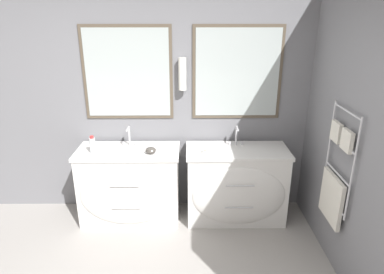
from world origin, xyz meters
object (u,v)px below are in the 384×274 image
object	(u,v)px
vanity_left	(130,185)
toiletry_bottle	(92,145)
amenity_bowl	(151,150)
vanity_right	(236,185)

from	to	relation	value
vanity_left	toiletry_bottle	distance (m)	0.63
vanity_left	toiletry_bottle	bearing A→B (deg)	-171.62
toiletry_bottle	amenity_bowl	xyz separation A→B (m)	(0.62, -0.02, -0.06)
vanity_left	vanity_right	bearing A→B (deg)	0.00
vanity_left	amenity_bowl	bearing A→B (deg)	-14.66
vanity_left	amenity_bowl	xyz separation A→B (m)	(0.26, -0.07, 0.46)
vanity_right	amenity_bowl	bearing A→B (deg)	-175.83
vanity_right	amenity_bowl	size ratio (longest dim) A/B	9.87
vanity_left	vanity_right	xyz separation A→B (m)	(1.21, 0.00, 0.00)
vanity_right	toiletry_bottle	size ratio (longest dim) A/B	5.88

